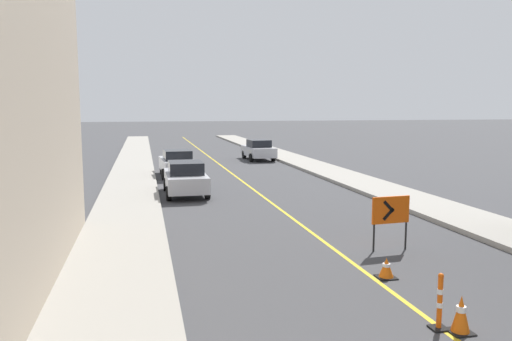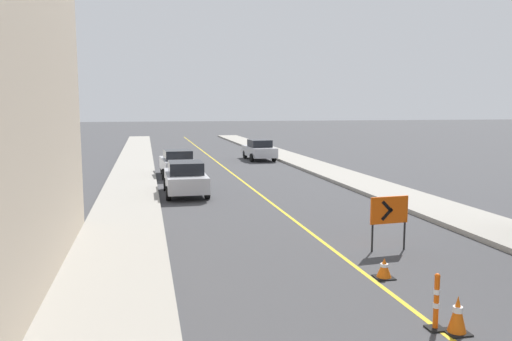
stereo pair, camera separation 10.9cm
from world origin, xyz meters
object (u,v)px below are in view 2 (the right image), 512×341
at_px(traffic_cone_fifth, 384,268).
at_px(parked_car_curb_near, 185,178).
at_px(traffic_cone_fourth, 457,315).
at_px(arrow_barricade_primary, 389,212).
at_px(parked_car_curb_mid, 178,163).
at_px(delineator_post_rear, 436,306).
at_px(parked_car_curb_far, 259,150).

height_order(traffic_cone_fifth, parked_car_curb_near, parked_car_curb_near).
relative_size(traffic_cone_fourth, arrow_barricade_primary, 0.45).
relative_size(traffic_cone_fifth, arrow_barricade_primary, 0.31).
height_order(traffic_cone_fifth, parked_car_curb_mid, parked_car_curb_mid).
xyz_separation_m(parked_car_curb_near, parked_car_curb_mid, (0.05, 6.44, 0.00)).
height_order(parked_car_curb_near, parked_car_curb_mid, same).
relative_size(traffic_cone_fourth, delineator_post_rear, 0.66).
bearing_deg(parked_car_curb_near, delineator_post_rear, -77.54).
height_order(delineator_post_rear, parked_car_curb_far, parked_car_curb_far).
xyz_separation_m(traffic_cone_fifth, parked_car_curb_near, (-3.75, 12.61, 0.56)).
xyz_separation_m(delineator_post_rear, parked_car_curb_near, (-3.37, 15.39, 0.34)).
bearing_deg(arrow_barricade_primary, parked_car_curb_near, 110.92).
distance_m(traffic_cone_fifth, parked_car_curb_mid, 19.41).
height_order(arrow_barricade_primary, parked_car_curb_far, parked_car_curb_far).
bearing_deg(delineator_post_rear, arrow_barricade_primary, 72.25).
xyz_separation_m(delineator_post_rear, parked_car_curb_far, (3.48, 29.88, 0.34)).
bearing_deg(traffic_cone_fifth, traffic_cone_fourth, -91.46).
relative_size(traffic_cone_fourth, traffic_cone_fifth, 1.42).
bearing_deg(parked_car_curb_mid, traffic_cone_fifth, -82.05).
distance_m(delineator_post_rear, parked_car_curb_mid, 22.09).
relative_size(traffic_cone_fourth, parked_car_curb_near, 0.16).
relative_size(arrow_barricade_primary, parked_car_curb_far, 0.36).
xyz_separation_m(delineator_post_rear, parked_car_curb_mid, (-3.33, 21.83, 0.34)).
distance_m(traffic_cone_fourth, delineator_post_rear, 0.39).
bearing_deg(traffic_cone_fifth, parked_car_curb_far, 83.47).
bearing_deg(traffic_cone_fourth, parked_car_curb_near, 103.25).
distance_m(delineator_post_rear, parked_car_curb_near, 15.76).
xyz_separation_m(traffic_cone_fifth, parked_car_curb_mid, (-3.70, 19.04, 0.56)).
relative_size(parked_car_curb_mid, parked_car_curb_far, 1.00).
bearing_deg(arrow_barricade_primary, parked_car_curb_far, 81.36).
bearing_deg(parked_car_curb_mid, parked_car_curb_near, -93.48).
height_order(traffic_cone_fifth, delineator_post_rear, delineator_post_rear).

